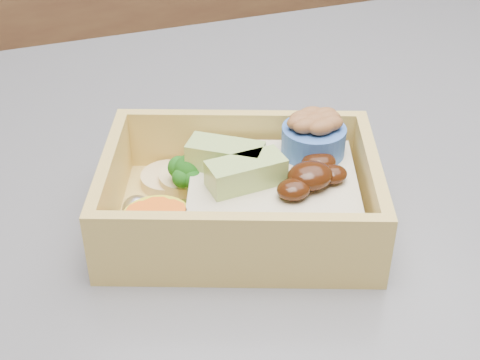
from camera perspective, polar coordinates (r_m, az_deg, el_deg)
name	(u,v)px	position (r m, az deg, el deg)	size (l,w,h in m)	color
bento_box	(249,192)	(0.48, 0.80, -1.06)	(0.23, 0.20, 0.07)	#D2B057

